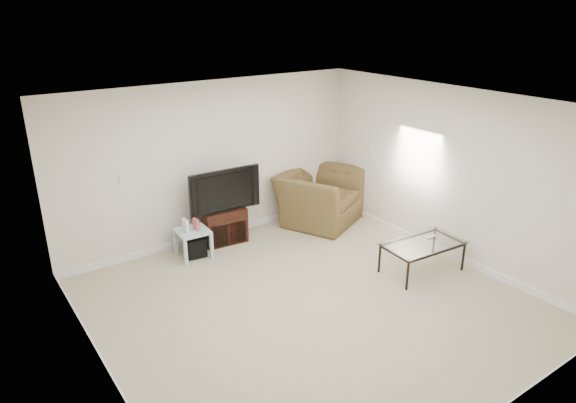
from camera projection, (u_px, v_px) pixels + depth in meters
floor at (310, 304)px, 6.45m from camera, size 5.00×5.00×0.00m
ceiling at (314, 106)px, 5.55m from camera, size 5.00×5.00×0.00m
wall_back at (213, 162)px, 7.91m from camera, size 5.00×0.02×2.50m
wall_left at (95, 272)px, 4.66m from camera, size 0.02×5.00×2.50m
wall_right at (450, 174)px, 7.35m from camera, size 0.02×5.00×2.50m
plate_back at (124, 179)px, 7.15m from camera, size 0.12×0.02×0.12m
plate_right_switch at (371, 150)px, 8.56m from camera, size 0.02×0.09×0.13m
plate_right_outlet at (380, 209)px, 8.67m from camera, size 0.02×0.08×0.12m
tv_stand at (223, 225)px, 8.09m from camera, size 0.71×0.53×0.56m
dvd_player at (223, 215)px, 7.99m from camera, size 0.41×0.31×0.05m
television at (222, 189)px, 7.85m from camera, size 1.08×0.25×0.67m
side_table at (193, 243)px, 7.60m from camera, size 0.47×0.47×0.43m
subwoofer at (195, 246)px, 7.65m from camera, size 0.33×0.33×0.29m
game_console at (186, 226)px, 7.42m from camera, size 0.05×0.14×0.20m
game_case at (196, 224)px, 7.51m from camera, size 0.05×0.13×0.17m
recliner at (320, 188)px, 8.75m from camera, size 1.60×1.37×1.19m
coffee_table at (422, 257)px, 7.18m from camera, size 1.18×0.72×0.44m
remote at (431, 237)px, 7.25m from camera, size 0.18×0.05×0.02m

